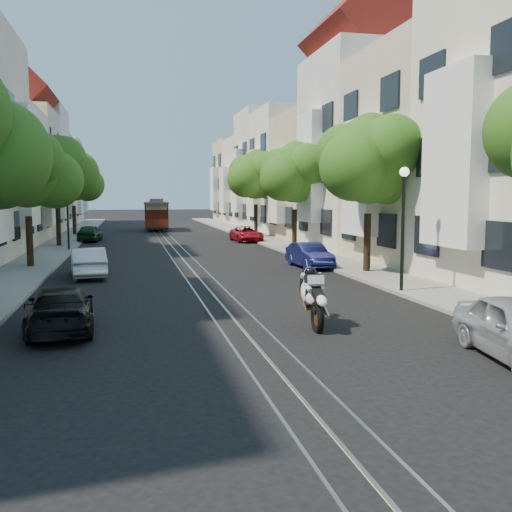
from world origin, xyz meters
TOP-DOWN VIEW (x-y plane):
  - ground at (0.00, 28.00)m, footprint 200.00×200.00m
  - sidewalk_east at (7.25, 28.00)m, footprint 2.50×80.00m
  - sidewalk_west at (-7.25, 28.00)m, footprint 2.50×80.00m
  - rail_left at (-0.55, 28.00)m, footprint 0.06×80.00m
  - rail_slot at (0.00, 28.00)m, footprint 0.06×80.00m
  - rail_right at (0.55, 28.00)m, footprint 0.06×80.00m
  - lane_line at (0.00, 28.00)m, footprint 0.08×80.00m
  - townhouses_east at (11.87, 27.91)m, footprint 7.75×72.00m
  - tree_e_b at (7.26, 8.98)m, footprint 4.93×4.08m
  - tree_e_c at (7.26, 19.98)m, footprint 4.84×3.99m
  - tree_e_d at (7.26, 30.98)m, footprint 5.01×4.16m
  - tree_w_b at (-7.14, 13.98)m, footprint 4.72×3.87m
  - tree_w_c at (-7.14, 24.98)m, footprint 5.13×4.28m
  - tree_w_d at (-7.14, 35.98)m, footprint 4.84×3.99m
  - lamp_east at (6.30, 4.00)m, footprint 0.32×0.32m
  - lamp_west at (-6.30, 22.00)m, footprint 0.32×0.32m
  - sportbike_rider at (1.80, 0.05)m, footprint 0.61×2.31m
  - cable_car at (-0.13, 42.34)m, footprint 2.60×7.32m
  - parked_car_e_mid at (5.42, 11.46)m, footprint 1.42×3.57m
  - parked_car_e_far at (5.60, 26.95)m, footprint 2.00×4.07m
  - parked_car_w_near at (-4.40, 0.82)m, footprint 1.82×3.91m
  - parked_car_w_mid at (-4.40, 10.49)m, footprint 1.72×3.82m
  - parked_car_w_far at (-5.56, 29.42)m, footprint 1.80×3.76m

SIDE VIEW (x-z plane):
  - ground at x=0.00m, z-range 0.00..0.00m
  - lane_line at x=0.00m, z-range 0.00..0.01m
  - rail_left at x=-0.55m, z-range 0.00..0.02m
  - rail_slot at x=0.00m, z-range 0.00..0.02m
  - rail_right at x=0.55m, z-range 0.00..0.02m
  - sidewalk_east at x=7.25m, z-range 0.00..0.12m
  - sidewalk_west at x=-7.25m, z-range 0.00..0.12m
  - parked_car_w_near at x=-4.40m, z-range 0.00..1.11m
  - parked_car_e_far at x=5.60m, z-range 0.00..1.11m
  - parked_car_e_mid at x=5.42m, z-range 0.00..1.16m
  - parked_car_w_mid at x=-4.40m, z-range 0.00..1.22m
  - parked_car_w_far at x=-5.56m, z-range 0.00..1.24m
  - sportbike_rider at x=1.80m, z-range 0.05..1.65m
  - cable_car at x=-0.13m, z-range 0.26..3.03m
  - lamp_east at x=6.30m, z-range 0.77..4.93m
  - lamp_west at x=-6.30m, z-range 0.77..4.93m
  - tree_w_b at x=-7.14m, z-range 1.26..7.53m
  - tree_e_c at x=7.26m, z-range 1.34..7.86m
  - tree_w_d at x=-7.14m, z-range 1.34..7.86m
  - tree_e_b at x=7.26m, z-range 1.39..8.07m
  - tree_e_d at x=7.26m, z-range 1.44..8.29m
  - tree_w_c at x=-7.14m, z-range 1.52..8.62m
  - townhouses_east at x=11.87m, z-range -0.82..11.18m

